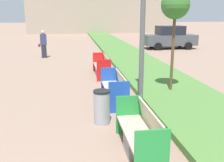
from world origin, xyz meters
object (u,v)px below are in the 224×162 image
(bench_green_frame, at_px, (140,136))
(bench_blue_frame, at_px, (115,91))
(litter_bin, at_px, (102,107))
(sapling_tree_near, at_px, (175,6))
(parked_car_distant, at_px, (170,37))
(pedestrian_walking, at_px, (43,44))
(bench_red_frame, at_px, (102,68))

(bench_green_frame, distance_m, bench_blue_frame, 3.28)
(litter_bin, height_order, sapling_tree_near, sapling_tree_near)
(bench_green_frame, xyz_separation_m, bench_blue_frame, (0.00, 3.28, 0.00))
(sapling_tree_near, bearing_deg, parked_car_distant, 69.76)
(bench_green_frame, height_order, parked_car_distant, parked_car_distant)
(pedestrian_walking, bearing_deg, bench_green_frame, -75.93)
(bench_blue_frame, bearing_deg, sapling_tree_near, 13.72)
(bench_blue_frame, distance_m, litter_bin, 1.78)
(pedestrian_walking, bearing_deg, bench_red_frame, -60.74)
(bench_green_frame, bearing_deg, sapling_tree_near, 61.06)
(bench_blue_frame, relative_size, sapling_tree_near, 0.57)
(bench_green_frame, bearing_deg, parked_car_distant, 67.59)
(sapling_tree_near, bearing_deg, bench_green_frame, -118.94)
(litter_bin, xyz_separation_m, sapling_tree_near, (2.70, 2.18, 2.58))
(litter_bin, height_order, pedestrian_walking, pedestrian_walking)
(bench_blue_frame, xyz_separation_m, bench_red_frame, (0.00, 3.76, 0.00))
(sapling_tree_near, relative_size, pedestrian_walking, 2.01)
(parked_car_distant, bearing_deg, pedestrian_walking, -162.17)
(bench_blue_frame, distance_m, pedestrian_walking, 9.99)
(bench_blue_frame, bearing_deg, pedestrian_walking, 108.65)
(sapling_tree_near, bearing_deg, bench_blue_frame, -166.28)
(bench_green_frame, height_order, bench_blue_frame, same)
(bench_blue_frame, xyz_separation_m, pedestrian_walking, (-3.19, 9.45, 0.54))
(bench_red_frame, relative_size, parked_car_distant, 0.50)
(litter_bin, relative_size, sapling_tree_near, 0.25)
(bench_red_frame, bearing_deg, bench_blue_frame, -90.01)
(parked_car_distant, bearing_deg, bench_green_frame, -113.06)
(pedestrian_walking, bearing_deg, sapling_tree_near, -59.43)
(sapling_tree_near, relative_size, parked_car_distant, 0.84)
(pedestrian_walking, height_order, parked_car_distant, parked_car_distant)
(bench_green_frame, relative_size, bench_red_frame, 0.91)
(bench_green_frame, distance_m, pedestrian_walking, 13.13)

